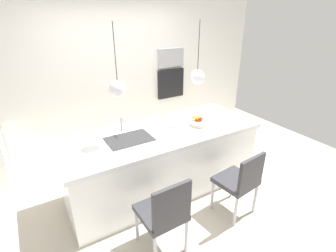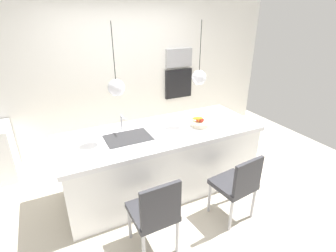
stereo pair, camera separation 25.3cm
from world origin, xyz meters
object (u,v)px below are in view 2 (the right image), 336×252
at_px(microwave, 179,58).
at_px(oven, 178,83).
at_px(chair_near, 155,212).
at_px(fruit_bowl, 200,123).
at_px(chair_middle, 237,184).

bearing_deg(microwave, oven, 0.00).
xyz_separation_m(oven, chair_near, (-1.62, -2.53, -0.51)).
xyz_separation_m(microwave, chair_near, (-1.62, -2.53, -1.01)).
bearing_deg(chair_near, fruit_bowl, 39.11).
height_order(fruit_bowl, microwave, microwave).
distance_m(fruit_bowl, microwave, 1.86).
xyz_separation_m(microwave, chair_middle, (-0.58, -2.52, -1.03)).
bearing_deg(chair_near, oven, 57.33).
height_order(microwave, chair_near, microwave).
bearing_deg(fruit_bowl, chair_near, -140.89).
height_order(chair_near, chair_middle, chair_near).
distance_m(chair_near, chair_middle, 1.05).
bearing_deg(microwave, chair_near, -122.67).
xyz_separation_m(fruit_bowl, microwave, (0.56, 1.67, 0.59)).
bearing_deg(fruit_bowl, chair_middle, -90.92).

